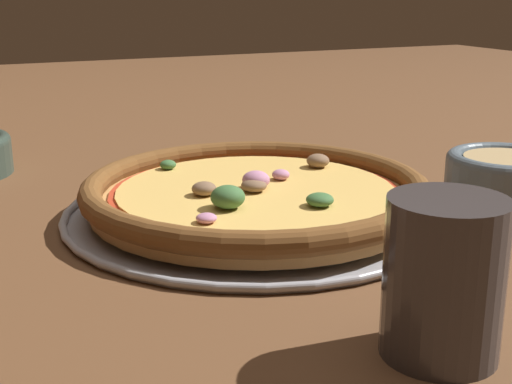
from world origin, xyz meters
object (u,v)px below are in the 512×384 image
drinking_cup (444,278)px  bowl_near (506,173)px  pizza_tray (256,212)px  pizza (256,192)px

drinking_cup → bowl_near: bearing=130.8°
pizza_tray → pizza: 0.02m
pizza_tray → drinking_cup: drinking_cup is taller
pizza_tray → drinking_cup: (0.29, -0.01, 0.04)m
pizza_tray → bowl_near: 0.27m
bowl_near → drinking_cup: size_ratio=1.26×
pizza → drinking_cup: bearing=-2.0°
pizza → bowl_near: 0.27m
pizza_tray → drinking_cup: 0.29m
pizza_tray → pizza: size_ratio=1.11×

